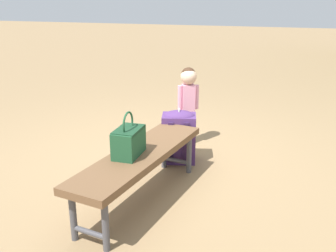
# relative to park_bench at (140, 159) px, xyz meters

# --- Properties ---
(ground_plane) EXTENTS (40.00, 40.00, 0.00)m
(ground_plane) POSITION_rel_park_bench_xyz_m (0.83, 0.19, -0.39)
(ground_plane) COLOR #8C704C
(ground_plane) RESTS_ON ground
(park_bench) EXTENTS (1.64, 0.63, 0.45)m
(park_bench) POSITION_rel_park_bench_xyz_m (0.00, 0.00, 0.00)
(park_bench) COLOR brown
(park_bench) RESTS_ON ground
(handbag) EXTENTS (0.33, 0.19, 0.37)m
(handbag) POSITION_rel_park_bench_xyz_m (-0.08, 0.06, 0.18)
(handbag) COLOR #1E4C2D
(handbag) RESTS_ON park_bench
(child_standing) EXTENTS (0.19, 0.22, 0.92)m
(child_standing) POSITION_rel_park_bench_xyz_m (1.44, -0.01, 0.22)
(child_standing) COLOR #CCCC8C
(child_standing) RESTS_ON ground
(backpack_large) EXTENTS (0.36, 0.40, 0.59)m
(backpack_large) POSITION_rel_park_bench_xyz_m (0.92, -0.06, -0.10)
(backpack_large) COLOR #4C2D66
(backpack_large) RESTS_ON ground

